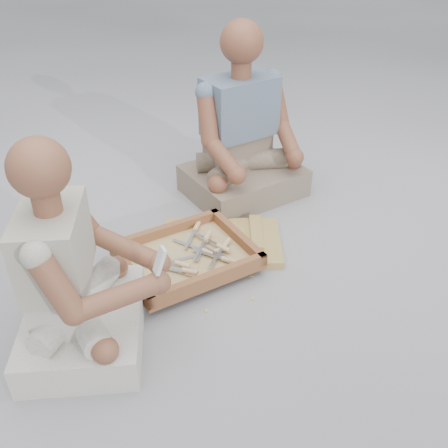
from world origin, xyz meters
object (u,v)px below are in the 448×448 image
object	(u,v)px
carved_panel	(221,242)
companion	(243,141)
tool_tray	(187,257)
craftsman	(75,282)

from	to	relation	value
carved_panel	companion	world-z (taller)	companion
tool_tray	carved_panel	bearing A→B (deg)	30.36
carved_panel	craftsman	distance (m)	0.84
tool_tray	companion	size ratio (longest dim) A/B	0.70
tool_tray	craftsman	distance (m)	0.60
carved_panel	tool_tray	world-z (taller)	tool_tray
tool_tray	companion	xyz separation A→B (m)	(0.47, 0.58, 0.25)
craftsman	companion	size ratio (longest dim) A/B	0.89
carved_panel	companion	xyz separation A→B (m)	(0.27, 0.47, 0.29)
tool_tray	companion	distance (m)	0.79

